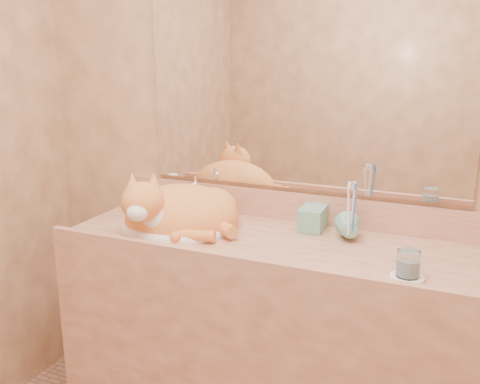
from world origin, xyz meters
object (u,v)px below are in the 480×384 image
at_px(sink_basin, 174,212).
at_px(soap_dispenser, 309,209).
at_px(toothbrush_cup, 350,232).
at_px(water_glass, 408,264).
at_px(cat, 177,210).
at_px(vanity_counter, 274,345).

distance_m(sink_basin, soap_dispenser, 0.52).
bearing_deg(sink_basin, toothbrush_cup, 16.44).
bearing_deg(toothbrush_cup, water_glass, -46.26).
bearing_deg(soap_dispenser, toothbrush_cup, -13.97).
relative_size(cat, toothbrush_cup, 4.59).
height_order(sink_basin, water_glass, sink_basin).
distance_m(soap_dispenser, water_glass, 0.48).
height_order(vanity_counter, soap_dispenser, soap_dispenser).
bearing_deg(toothbrush_cup, cat, -170.67).
bearing_deg(toothbrush_cup, soap_dispenser, 167.71).
distance_m(cat, toothbrush_cup, 0.66).
xyz_separation_m(cat, toothbrush_cup, (0.65, 0.11, -0.03)).
distance_m(cat, water_glass, 0.89).
relative_size(soap_dispenser, toothbrush_cup, 2.05).
relative_size(cat, soap_dispenser, 2.24).
bearing_deg(cat, soap_dispenser, -7.51).
xyz_separation_m(sink_basin, water_glass, (0.90, -0.14, -0.02)).
xyz_separation_m(vanity_counter, water_glass, (0.48, -0.16, 0.48)).
bearing_deg(sink_basin, cat, -15.31).
relative_size(toothbrush_cup, water_glass, 1.19).
distance_m(sink_basin, toothbrush_cup, 0.68).
distance_m(vanity_counter, soap_dispenser, 0.55).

